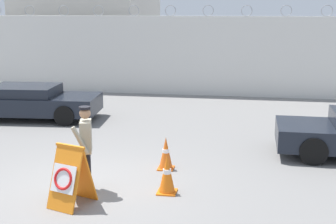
# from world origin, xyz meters

# --- Properties ---
(ground_plane) EXTENTS (90.00, 90.00, 0.00)m
(ground_plane) POSITION_xyz_m (0.00, 0.00, 0.00)
(ground_plane) COLOR gray
(perimeter_wall) EXTENTS (36.00, 0.30, 3.84)m
(perimeter_wall) POSITION_xyz_m (0.00, 11.15, 1.70)
(perimeter_wall) COLOR silver
(perimeter_wall) RESTS_ON ground_plane
(building_block) EXTENTS (6.23, 7.58, 6.23)m
(building_block) POSITION_xyz_m (-5.23, 16.35, 3.12)
(building_block) COLOR beige
(building_block) RESTS_ON ground_plane
(barricade_sign) EXTENTS (0.84, 0.96, 1.20)m
(barricade_sign) POSITION_xyz_m (0.03, -0.95, 0.60)
(barricade_sign) COLOR orange
(barricade_sign) RESTS_ON ground_plane
(security_guard) EXTENTS (0.36, 0.68, 1.78)m
(security_guard) POSITION_xyz_m (0.10, -0.18, 1.00)
(security_guard) COLOR black
(security_guard) RESTS_ON ground_plane
(traffic_cone_near) EXTENTS (0.39, 0.39, 0.81)m
(traffic_cone_near) POSITION_xyz_m (1.75, -0.03, 0.40)
(traffic_cone_near) COLOR orange
(traffic_cone_near) RESTS_ON ground_plane
(traffic_cone_mid) EXTENTS (0.37, 0.37, 0.77)m
(traffic_cone_mid) POSITION_xyz_m (1.48, 1.40, 0.38)
(traffic_cone_mid) COLOR orange
(traffic_cone_mid) RESTS_ON ground_plane
(parked_car_front_coupe) EXTENTS (4.66, 2.19, 1.14)m
(parked_car_front_coupe) POSITION_xyz_m (-3.94, 5.68, 0.60)
(parked_car_front_coupe) COLOR black
(parked_car_front_coupe) RESTS_ON ground_plane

